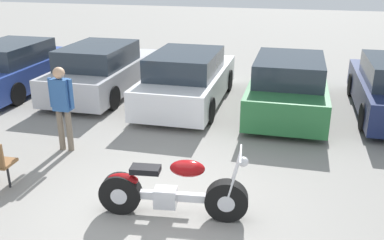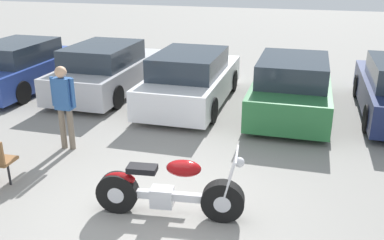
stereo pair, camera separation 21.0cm
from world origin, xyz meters
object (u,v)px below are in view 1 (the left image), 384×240
person_standing (62,102)px  parked_car_blue (16,68)px  parked_car_green (288,86)px  motorcycle (171,191)px  parked_car_silver (102,70)px  parked_car_white (187,79)px

person_standing → parked_car_blue: bearing=135.1°
person_standing → parked_car_green: bearing=39.6°
motorcycle → parked_car_silver: 6.81m
parked_car_silver → parked_car_green: size_ratio=1.00×
parked_car_blue → parked_car_white: (5.27, -0.06, 0.00)m
motorcycle → parked_car_silver: size_ratio=0.51×
parked_car_silver → person_standing: (0.98, -3.89, 0.37)m
person_standing → parked_car_white: bearing=64.9°
motorcycle → parked_car_white: 5.45m
parked_car_silver → person_standing: person_standing is taller
parked_car_blue → parked_car_silver: size_ratio=1.00×
parked_car_blue → parked_car_green: same height
parked_car_silver → parked_car_blue: bearing=-173.5°
motorcycle → parked_car_blue: size_ratio=0.51×
motorcycle → parked_car_green: (1.53, 5.35, 0.25)m
parked_car_blue → parked_car_green: bearing=-0.3°
parked_car_white → person_standing: 3.92m
parked_car_green → person_standing: 5.58m
parked_car_blue → parked_car_silver: bearing=6.5°
parked_car_silver → parked_car_white: 2.66m
parked_car_white → parked_car_green: bearing=0.3°
parked_car_silver → parked_car_white: size_ratio=1.00×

